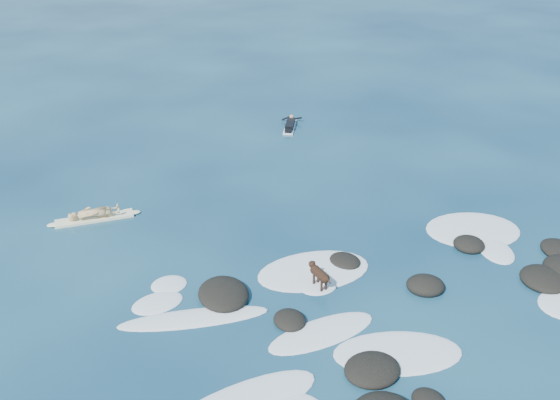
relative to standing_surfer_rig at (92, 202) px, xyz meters
name	(u,v)px	position (x,y,z in m)	size (l,w,h in m)	color
ground	(354,285)	(6.17, -6.72, -0.69)	(160.00, 160.00, 0.00)	#0A2642
reef_rocks	(432,311)	(7.38, -8.73, -0.57)	(14.42, 7.19, 0.66)	black
breaking_foam	(353,306)	(5.67, -7.59, -0.68)	(13.48, 7.87, 0.12)	white
standing_surfer_rig	(92,202)	(0.00, 0.00, 0.00)	(3.07, 0.71, 1.75)	#F4F1C3
paddling_surfer_rig	(290,125)	(9.56, 5.34, -0.56)	(1.48, 2.03, 0.37)	white
dog	(319,273)	(5.20, -6.44, -0.23)	(0.36, 1.10, 0.70)	black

